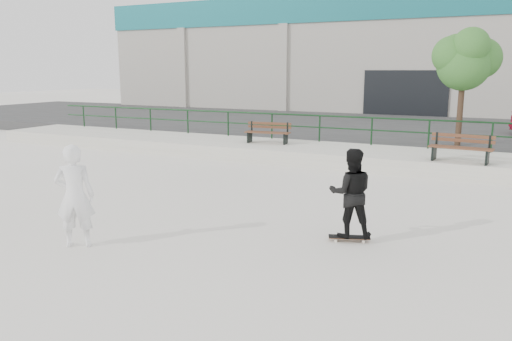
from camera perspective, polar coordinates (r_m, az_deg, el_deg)
The scene contains 11 objects.
ground at distance 9.54m, azimuth -8.09°, elevation -8.36°, with size 120.00×120.00×0.00m, color beige.
ledge at distance 17.92m, azimuth 8.93°, elevation 1.77°, with size 30.00×3.00×0.50m, color silver.
parking_strip at distance 26.10m, azimuth 14.37°, elevation 4.55°, with size 60.00×14.00×0.50m, color #313131.
railing at distance 19.03m, azimuth 10.16°, elevation 5.31°, with size 28.00×0.06×1.03m.
commercial_building at distance 39.78m, azimuth 18.81°, elevation 12.79°, with size 44.20×16.33×8.00m.
bench_left at distance 18.84m, azimuth 1.37°, elevation 4.34°, with size 1.75×0.69×0.79m.
bench_right at distance 16.15m, azimuth 22.37°, elevation 2.37°, with size 1.85×0.71×0.83m.
tree at distance 19.58m, azimuth 22.80°, elevation 11.74°, with size 2.34×2.08×4.16m.
skateboard at distance 9.77m, azimuth 10.61°, elevation -7.52°, with size 0.80×0.45×0.09m.
standing_skater at distance 9.52m, azimuth 10.80°, elevation -2.56°, with size 0.83×0.64×1.70m, color black.
seated_skater at distance 9.68m, azimuth -20.01°, elevation -2.76°, with size 0.70×0.46×1.91m, color white.
Camera 1 is at (5.04, -7.44, 3.21)m, focal length 35.00 mm.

